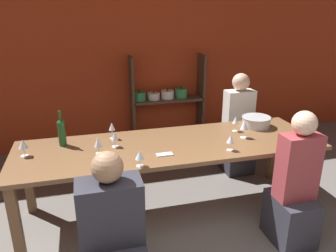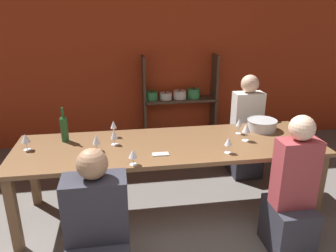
% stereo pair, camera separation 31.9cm
% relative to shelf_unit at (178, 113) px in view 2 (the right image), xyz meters
% --- Properties ---
extents(wall_back_red, '(8.80, 0.06, 2.70)m').
position_rel_shelf_unit_xyz_m(wall_back_red, '(-0.46, 0.20, 0.85)').
color(wall_back_red, '#B23819').
rests_on(wall_back_red, ground_plane).
extents(shelf_unit, '(1.12, 0.30, 1.38)m').
position_rel_shelf_unit_xyz_m(shelf_unit, '(0.00, 0.00, 0.00)').
color(shelf_unit, '#4C3828').
rests_on(shelf_unit, ground_plane).
extents(dining_table, '(2.98, 0.92, 0.77)m').
position_rel_shelf_unit_xyz_m(dining_table, '(-0.44, -1.84, 0.20)').
color(dining_table, brown).
rests_on(dining_table, ground_plane).
extents(mixing_bowl, '(0.32, 0.32, 0.11)m').
position_rel_shelf_unit_xyz_m(mixing_bowl, '(0.62, -1.60, 0.33)').
color(mixing_bowl, '#B7BABC').
rests_on(mixing_bowl, dining_table).
extents(wine_bottle_green, '(0.07, 0.07, 0.35)m').
position_rel_shelf_unit_xyz_m(wine_bottle_green, '(-1.46, -1.60, 0.41)').
color(wine_bottle_green, '#1E4C23').
rests_on(wine_bottle_green, dining_table).
extents(wine_glass_white_a, '(0.06, 0.06, 0.17)m').
position_rel_shelf_unit_xyz_m(wine_glass_white_a, '(-0.97, -1.56, 0.40)').
color(wine_glass_white_a, white).
rests_on(wine_glass_white_a, dining_table).
extents(wine_glass_white_b, '(0.08, 0.08, 0.14)m').
position_rel_shelf_unit_xyz_m(wine_glass_white_b, '(-0.82, -2.23, 0.37)').
color(wine_glass_white_b, white).
rests_on(wine_glass_white_b, dining_table).
extents(wine_glass_white_c, '(0.07, 0.07, 0.16)m').
position_rel_shelf_unit_xyz_m(wine_glass_white_c, '(0.33, -1.68, 0.39)').
color(wine_glass_white_c, white).
rests_on(wine_glass_white_c, dining_table).
extents(wine_glass_white_d, '(0.08, 0.08, 0.18)m').
position_rel_shelf_unit_xyz_m(wine_glass_white_d, '(0.33, -1.87, 0.40)').
color(wine_glass_white_d, white).
rests_on(wine_glass_white_d, dining_table).
extents(wine_glass_red_a, '(0.07, 0.07, 0.16)m').
position_rel_shelf_unit_xyz_m(wine_glass_red_a, '(-1.13, -1.89, 0.38)').
color(wine_glass_red_a, white).
rests_on(wine_glass_red_a, dining_table).
extents(wine_glass_red_b, '(0.08, 0.08, 0.16)m').
position_rel_shelf_unit_xyz_m(wine_glass_red_b, '(-1.78, -1.77, 0.39)').
color(wine_glass_red_b, white).
rests_on(wine_glass_red_b, dining_table).
extents(wine_glass_white_e, '(0.07, 0.07, 0.15)m').
position_rel_shelf_unit_xyz_m(wine_glass_white_e, '(-0.97, -1.77, 0.38)').
color(wine_glass_white_e, white).
rests_on(wine_glass_white_e, dining_table).
extents(wine_glass_white_f, '(0.07, 0.07, 0.15)m').
position_rel_shelf_unit_xyz_m(wine_glass_white_f, '(0.06, -2.13, 0.38)').
color(wine_glass_white_f, white).
rests_on(wine_glass_white_f, dining_table).
extents(cell_phone, '(0.15, 0.07, 0.01)m').
position_rel_shelf_unit_xyz_m(cell_phone, '(-0.56, -2.07, 0.28)').
color(cell_phone, silver).
rests_on(cell_phone, dining_table).
extents(person_near_a, '(0.46, 0.57, 1.14)m').
position_rel_shelf_unit_xyz_m(person_near_a, '(-1.11, -2.69, -0.09)').
color(person_near_a, '#2D2D38').
rests_on(person_near_a, ground_plane).
extents(person_far_a, '(0.36, 0.45, 1.28)m').
position_rel_shelf_unit_xyz_m(person_far_a, '(0.65, -1.12, -0.02)').
color(person_far_a, '#2D2D38').
rests_on(person_far_a, ground_plane).
extents(person_near_b, '(0.34, 0.43, 1.25)m').
position_rel_shelf_unit_xyz_m(person_near_b, '(0.50, -2.55, -0.03)').
color(person_near_b, '#2D2D38').
rests_on(person_near_b, ground_plane).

